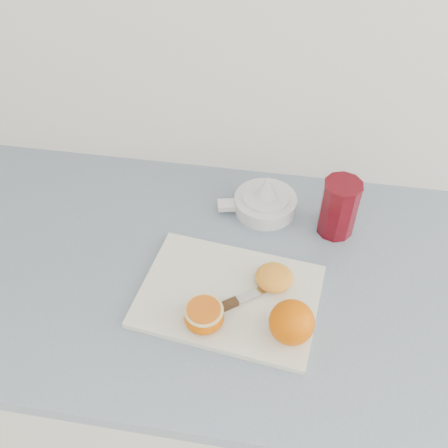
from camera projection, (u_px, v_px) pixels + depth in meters
name	position (u px, v px, depth m)	size (l,w,h in m)	color
counter	(283.00, 389.00, 1.25)	(2.40, 0.64, 0.89)	silver
cutting_board	(229.00, 296.00, 0.90)	(0.32, 0.23, 0.01)	silver
whole_orange	(292.00, 322.00, 0.81)	(0.08, 0.08, 0.08)	#EE5100
half_orange	(204.00, 316.00, 0.84)	(0.07, 0.07, 0.04)	#EE5100
squeezed_shell	(274.00, 277.00, 0.90)	(0.07, 0.07, 0.03)	orange
paring_knife	(225.00, 306.00, 0.87)	(0.16, 0.12, 0.01)	#422616
citrus_juicer	(265.00, 201.00, 1.05)	(0.17, 0.13, 0.09)	white
red_tumbler	(338.00, 209.00, 0.99)	(0.08, 0.08, 0.12)	#600710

